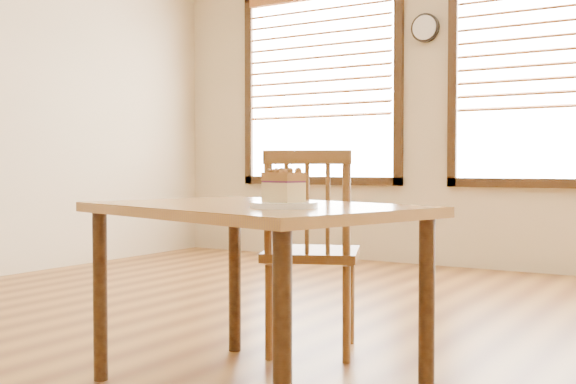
# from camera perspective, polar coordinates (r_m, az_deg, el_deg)

# --- Properties ---
(window_left) EXTENTS (1.76, 0.10, 1.96)m
(window_left) POSITION_cam_1_polar(r_m,az_deg,el_deg) (7.20, 2.50, 9.29)
(window_left) COLOR white
(window_left) RESTS_ON room_shell
(window_right) EXTENTS (1.76, 0.10, 1.96)m
(window_right) POSITION_cam_1_polar(r_m,az_deg,el_deg) (6.43, 20.14, 10.05)
(window_right) COLOR white
(window_right) RESTS_ON room_shell
(wall_clock) EXTENTS (0.26, 0.05, 0.26)m
(wall_clock) POSITION_cam_1_polar(r_m,az_deg,el_deg) (6.78, 10.78, 12.63)
(wall_clock) COLOR black
(wall_clock) RESTS_ON room_shell
(cafe_table_main) EXTENTS (1.47, 1.17, 0.75)m
(cafe_table_main) POSITION_cam_1_polar(r_m,az_deg,el_deg) (2.84, -2.79, -2.80)
(cafe_table_main) COLOR #9D683D
(cafe_table_main) RESTS_ON ground
(cafe_chair_main) EXTENTS (0.58, 0.58, 0.98)m
(cafe_chair_main) POSITION_cam_1_polar(r_m,az_deg,el_deg) (3.46, 1.81, -4.65)
(cafe_chair_main) COLOR brown
(cafe_chair_main) RESTS_ON ground
(plate) EXTENTS (0.25, 0.25, 0.02)m
(plate) POSITION_cam_1_polar(r_m,az_deg,el_deg) (2.59, -0.35, -1.04)
(plate) COLOR white
(plate) RESTS_ON cafe_table_main
(cake_slice) EXTENTS (0.15, 0.12, 0.12)m
(cake_slice) POSITION_cam_1_polar(r_m,az_deg,el_deg) (2.59, -0.35, 0.51)
(cake_slice) COLOR #DABD7B
(cake_slice) RESTS_ON plate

